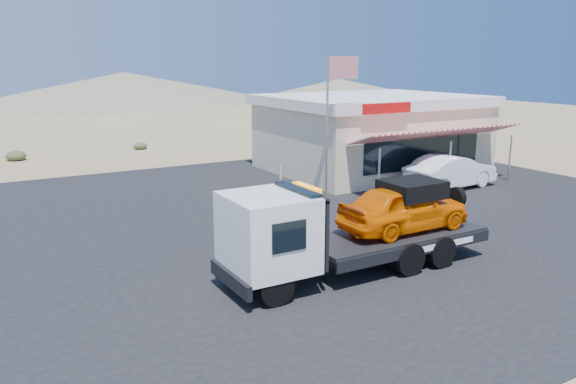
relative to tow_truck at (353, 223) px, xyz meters
name	(u,v)px	position (x,y,z in m)	size (l,w,h in m)	color
ground	(280,250)	(-0.83, 2.59, -1.40)	(120.00, 120.00, 0.00)	#866D4C
asphalt_lot	(288,218)	(1.17, 5.59, -1.39)	(32.00, 24.00, 0.02)	black
tow_truck	(353,223)	(0.00, 0.00, 0.00)	(7.78, 2.31, 2.60)	black
white_sedan	(451,172)	(9.98, 6.08, -0.61)	(1.63, 4.68, 1.54)	white
jerky_store	(371,132)	(9.67, 11.56, 0.59)	(10.40, 9.97, 3.90)	#BDAA8F
flagpole	(332,110)	(4.11, 7.09, 2.36)	(1.55, 0.10, 6.00)	#99999E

